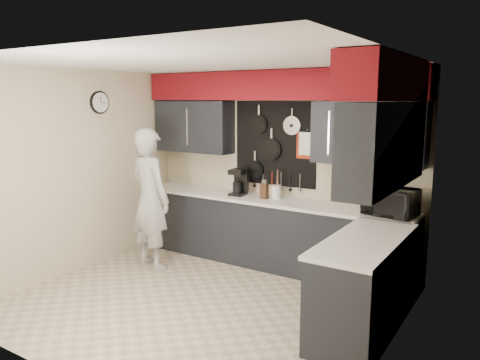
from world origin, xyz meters
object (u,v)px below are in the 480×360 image
Objects in this scene: knife_block at (264,191)px; coffee_maker at (239,181)px; person at (150,199)px; microwave at (390,202)px; utensil_crock at (276,192)px.

knife_block is 0.43m from coffee_maker.
coffee_maker is 0.19× the size of person.
coffee_maker is at bearing -174.35° from microwave.
coffee_maker reaches higher than microwave.
knife_block is at bearing -12.64° from coffee_maker.
knife_block is 1.13× the size of utensil_crock.
coffee_maker reaches higher than knife_block.
person is (-0.81, -0.90, -0.18)m from coffee_maker.
knife_block is 0.56× the size of coffee_maker.
microwave is 2.07m from coffee_maker.
microwave is at bearing -3.13° from knife_block.
knife_block is 0.16m from utensil_crock.
microwave is 3.21× the size of utensil_crock.
coffee_maker is at bearing -173.61° from utensil_crock.
person is at bearing -156.54° from microwave.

